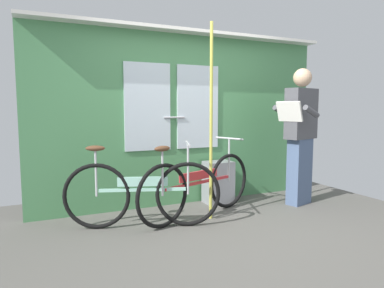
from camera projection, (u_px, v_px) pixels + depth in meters
ground_plane at (238, 236)px, 3.54m from camera, size 5.04×4.27×0.04m
train_door_wall at (186, 115)px, 4.61m from camera, size 4.04×0.28×2.28m
bicycle_near_door at (142, 193)px, 3.70m from camera, size 1.60×0.67×0.92m
bicycle_leaning_behind at (198, 186)px, 4.06m from camera, size 1.71×0.72×0.91m
passenger_reading_newspaper at (300, 133)px, 4.56m from camera, size 0.63×0.58×1.80m
trash_bin_by_wall at (218, 182)px, 4.67m from camera, size 0.37×0.28×0.57m
handrail_pole at (211, 123)px, 3.92m from camera, size 0.04×0.04×2.24m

